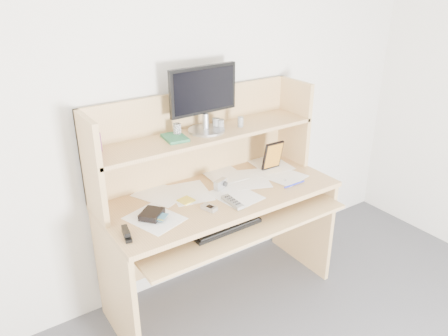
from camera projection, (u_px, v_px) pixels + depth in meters
back_wall at (191, 98)px, 2.59m from camera, size 3.60×0.04×2.50m
desk at (213, 196)px, 2.64m from camera, size 1.40×0.70×1.30m
paper_clutter at (221, 192)px, 2.56m from camera, size 1.32×0.54×0.01m
keyboard at (224, 225)px, 2.39m from camera, size 0.42×0.15×0.03m
tv_remote at (233, 202)px, 2.43m from camera, size 0.05×0.17×0.02m
flip_phone at (209, 207)px, 2.37m from camera, size 0.07×0.10×0.02m
stapler at (127, 233)px, 2.12m from camera, size 0.06×0.12×0.04m
wallet at (152, 214)px, 2.29m from camera, size 0.16×0.16×0.03m
sticky_note_pad at (186, 201)px, 2.46m from camera, size 0.09×0.09×0.01m
digital_camera at (220, 184)px, 2.59m from camera, size 0.09×0.06×0.05m
game_case at (273, 156)px, 2.81m from camera, size 0.14×0.02×0.19m
blue_pen at (294, 184)px, 2.64m from camera, size 0.16×0.01×0.01m
card_box at (94, 143)px, 2.23m from camera, size 0.08×0.03×0.10m
shelf_book at (175, 138)px, 2.43m from camera, size 0.13×0.17×0.02m
chip_stack_a at (216, 123)px, 2.59m from camera, size 0.05×0.05×0.06m
chip_stack_b at (177, 130)px, 2.47m from camera, size 0.05×0.05×0.07m
chip_stack_c at (220, 124)px, 2.59m from camera, size 0.04×0.04×0.05m
chip_stack_d at (241, 122)px, 2.62m from camera, size 0.04×0.04×0.06m
monitor at (204, 97)px, 2.49m from camera, size 0.44×0.22×0.38m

